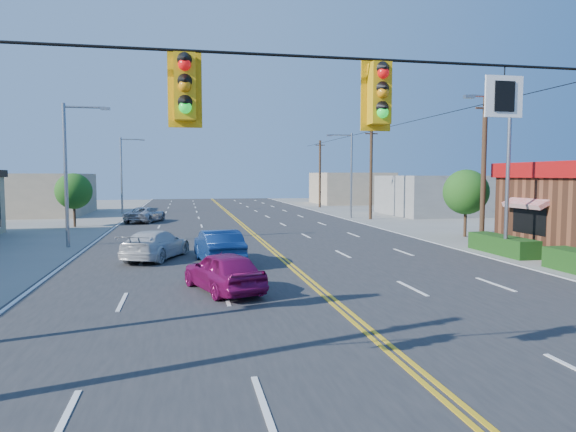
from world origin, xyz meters
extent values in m
plane|color=gray|center=(0.00, 0.00, 0.00)|extent=(160.00, 160.00, 0.00)
cube|color=#2D2D30|center=(0.00, 20.00, 0.03)|extent=(20.00, 120.00, 0.06)
cylinder|color=black|center=(0.00, 0.00, 6.00)|extent=(24.00, 0.05, 0.05)
cube|color=white|center=(1.20, 0.00, 5.45)|extent=(0.75, 0.04, 0.75)
cube|color=#D89E0C|center=(-4.50, 0.00, 5.42)|extent=(0.55, 0.34, 1.25)
cube|color=#D89E0C|center=(-1.20, 0.00, 5.42)|extent=(0.55, 0.34, 1.25)
cube|color=#194214|center=(11.50, 12.00, 0.45)|extent=(1.20, 9.00, 0.90)
cylinder|color=gray|center=(11.00, 14.00, 4.00)|extent=(0.20, 0.20, 8.00)
cylinder|color=gray|center=(9.90, 14.00, 7.80)|extent=(2.20, 0.12, 0.12)
cube|color=gray|center=(8.80, 14.00, 7.75)|extent=(0.50, 0.25, 0.15)
cylinder|color=gray|center=(11.00, 38.00, 4.00)|extent=(0.20, 0.20, 8.00)
cylinder|color=gray|center=(9.90, 38.00, 7.80)|extent=(2.20, 0.12, 0.12)
cube|color=gray|center=(8.80, 38.00, 7.75)|extent=(0.50, 0.25, 0.15)
cylinder|color=gray|center=(-11.00, 22.00, 4.00)|extent=(0.20, 0.20, 8.00)
cylinder|color=gray|center=(-9.90, 22.00, 7.80)|extent=(2.20, 0.12, 0.12)
cube|color=gray|center=(-8.80, 22.00, 7.75)|extent=(0.50, 0.25, 0.15)
cylinder|color=gray|center=(-11.00, 48.00, 4.00)|extent=(0.20, 0.20, 8.00)
cylinder|color=gray|center=(-9.90, 48.00, 7.80)|extent=(2.20, 0.12, 0.12)
cube|color=gray|center=(-8.80, 48.00, 7.75)|extent=(0.50, 0.25, 0.15)
cylinder|color=#47301E|center=(12.20, 18.00, 4.20)|extent=(0.28, 0.28, 8.40)
cylinder|color=#47301E|center=(12.20, 36.00, 4.20)|extent=(0.28, 0.28, 8.40)
cylinder|color=#47301E|center=(12.20, 54.00, 4.20)|extent=(0.28, 0.28, 8.40)
cylinder|color=#47301E|center=(13.50, 22.00, 1.05)|extent=(0.20, 0.20, 2.10)
sphere|color=#235B19|center=(13.50, 22.00, 2.94)|extent=(2.94, 2.94, 2.94)
cylinder|color=#47301E|center=(-13.00, 34.00, 1.00)|extent=(0.20, 0.20, 2.00)
sphere|color=#235B19|center=(-13.00, 34.00, 2.80)|extent=(2.80, 2.80, 2.80)
cube|color=gray|center=(22.00, 40.00, 2.00)|extent=(12.00, 10.00, 4.00)
cube|color=tan|center=(-20.00, 48.00, 2.10)|extent=(11.00, 12.00, 4.20)
cube|color=tan|center=(19.00, 62.00, 2.20)|extent=(10.00, 10.00, 4.40)
imported|color=#830E50|center=(-3.27, 8.88, 0.70)|extent=(2.91, 4.41, 1.40)
imported|color=navy|center=(-3.06, 14.51, 0.77)|extent=(2.14, 4.81, 1.53)
imported|color=silver|center=(-5.90, 16.43, 0.68)|extent=(3.53, 5.09, 1.37)
imported|color=#B8B7BD|center=(-7.80, 36.34, 0.65)|extent=(3.57, 5.16, 1.31)
camera|label=1|loc=(-4.53, -8.51, 4.02)|focal=32.00mm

